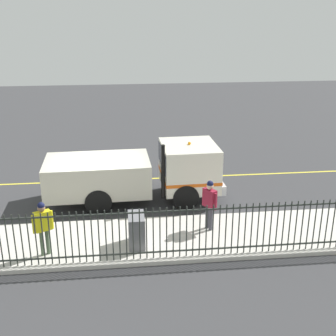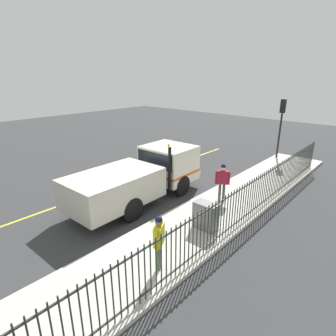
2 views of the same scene
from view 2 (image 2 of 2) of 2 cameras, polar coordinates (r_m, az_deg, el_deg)
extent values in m
plane|color=#38383A|center=(11.59, -10.09, -9.36)|extent=(57.25, 57.25, 0.00)
cube|color=beige|center=(9.70, 1.16, -14.68)|extent=(2.87, 26.02, 0.13)
cube|color=yellow|center=(13.49, -16.83, -5.69)|extent=(0.12, 23.42, 0.01)
cube|color=silver|center=(13.48, 0.15, 1.12)|extent=(2.35, 2.10, 1.66)
cube|color=black|center=(13.37, 0.15, 2.61)|extent=(2.17, 2.14, 0.73)
cube|color=beige|center=(11.30, -11.19, -4.03)|extent=(2.40, 3.89, 1.23)
cube|color=silver|center=(14.51, 2.95, -0.44)|extent=(2.18, 0.26, 0.36)
cube|color=#DB5914|center=(13.60, 0.15, -0.35)|extent=(2.37, 2.12, 0.12)
cylinder|color=black|center=(14.19, -3.82, -1.56)|extent=(0.33, 0.97, 0.96)
cylinder|color=black|center=(12.94, 2.76, -3.61)|extent=(0.33, 0.97, 0.96)
cylinder|color=black|center=(12.31, -14.04, -5.42)|extent=(0.33, 0.97, 0.96)
cylinder|color=black|center=(10.84, -7.52, -8.44)|extent=(0.33, 0.97, 0.96)
sphere|color=orange|center=(13.24, 0.16, 4.76)|extent=(0.12, 0.12, 0.12)
cylinder|color=black|center=(12.00, 0.35, -0.31)|extent=(0.14, 0.14, 2.00)
cube|color=maroon|center=(12.05, 11.24, -1.88)|extent=(0.52, 0.43, 0.60)
sphere|color=beige|center=(11.92, 11.37, -0.04)|extent=(0.22, 0.22, 0.22)
sphere|color=#14193F|center=(11.89, 11.39, 0.31)|extent=(0.21, 0.21, 0.21)
cylinder|color=#3F3F47|center=(12.32, 11.44, -4.94)|extent=(0.12, 0.12, 0.80)
cylinder|color=#3F3F47|center=(12.31, 10.64, -4.89)|extent=(0.12, 0.12, 0.80)
cylinder|color=maroon|center=(12.07, 12.51, -2.08)|extent=(0.09, 0.09, 0.57)
cylinder|color=maroon|center=(12.06, 9.96, -1.94)|extent=(0.09, 0.09, 0.57)
cube|color=yellow|center=(7.83, -1.89, -13.70)|extent=(0.41, 0.51, 0.59)
sphere|color=#997051|center=(7.62, -1.92, -11.15)|extent=(0.22, 0.22, 0.22)
sphere|color=#14193F|center=(7.58, -1.93, -10.65)|extent=(0.21, 0.21, 0.21)
cylinder|color=#4C6047|center=(8.15, -2.00, -18.09)|extent=(0.12, 0.12, 0.79)
cylinder|color=#4C6047|center=(8.28, -1.67, -17.41)|extent=(0.12, 0.12, 0.79)
cylinder|color=yellow|center=(7.63, -2.44, -14.92)|extent=(0.09, 0.09, 0.56)
cylinder|color=yellow|center=(8.06, -1.37, -12.89)|extent=(0.09, 0.09, 0.56)
cylinder|color=#2D332D|center=(6.24, -20.91, -28.87)|extent=(0.04, 0.04, 1.59)
cylinder|color=#2D332D|center=(6.29, -19.19, -28.13)|extent=(0.04, 0.04, 1.59)
cylinder|color=#2D332D|center=(6.34, -17.52, -27.39)|extent=(0.04, 0.04, 1.59)
cylinder|color=#2D332D|center=(6.41, -15.90, -26.65)|extent=(0.04, 0.04, 1.59)
cylinder|color=#2D332D|center=(6.47, -14.34, -25.90)|extent=(0.04, 0.04, 1.59)
cylinder|color=#2D332D|center=(6.54, -12.82, -25.15)|extent=(0.04, 0.04, 1.59)
cylinder|color=#2D332D|center=(6.62, -11.36, -24.40)|extent=(0.04, 0.04, 1.59)
cylinder|color=#2D332D|center=(6.70, -9.95, -23.66)|extent=(0.04, 0.04, 1.59)
cylinder|color=#2D332D|center=(6.79, -8.59, -22.92)|extent=(0.04, 0.04, 1.59)
cylinder|color=#2D332D|center=(6.87, -7.28, -22.20)|extent=(0.04, 0.04, 1.59)
cylinder|color=#2D332D|center=(6.97, -6.01, -21.48)|extent=(0.04, 0.04, 1.59)
cylinder|color=#2D332D|center=(7.06, -4.79, -20.77)|extent=(0.04, 0.04, 1.59)
cylinder|color=#2D332D|center=(7.17, -3.62, -20.07)|extent=(0.04, 0.04, 1.59)
cylinder|color=#2D332D|center=(7.27, -2.49, -19.38)|extent=(0.04, 0.04, 1.59)
cylinder|color=#2D332D|center=(7.38, -1.40, -18.71)|extent=(0.04, 0.04, 1.59)
cylinder|color=#2D332D|center=(7.49, -0.35, -18.05)|extent=(0.04, 0.04, 1.59)
cylinder|color=#2D332D|center=(7.60, 0.66, -17.41)|extent=(0.04, 0.04, 1.59)
cylinder|color=#2D332D|center=(7.72, 1.63, -16.77)|extent=(0.04, 0.04, 1.59)
cylinder|color=#2D332D|center=(7.84, 2.57, -16.16)|extent=(0.04, 0.04, 1.59)
cylinder|color=#2D332D|center=(7.96, 3.47, -15.56)|extent=(0.04, 0.04, 1.59)
cylinder|color=#2D332D|center=(8.09, 4.34, -14.97)|extent=(0.04, 0.04, 1.59)
cylinder|color=#2D332D|center=(8.22, 5.18, -14.40)|extent=(0.04, 0.04, 1.59)
cylinder|color=#2D332D|center=(8.35, 5.99, -13.85)|extent=(0.04, 0.04, 1.59)
cylinder|color=#2D332D|center=(8.48, 6.77, -13.31)|extent=(0.04, 0.04, 1.59)
cylinder|color=#2D332D|center=(8.62, 7.52, -12.78)|extent=(0.04, 0.04, 1.59)
cylinder|color=#2D332D|center=(8.75, 8.25, -12.27)|extent=(0.04, 0.04, 1.59)
cylinder|color=#2D332D|center=(8.89, 8.95, -11.77)|extent=(0.04, 0.04, 1.59)
cylinder|color=#2D332D|center=(9.03, 9.62, -11.29)|extent=(0.04, 0.04, 1.59)
cylinder|color=#2D332D|center=(9.18, 10.28, -10.81)|extent=(0.04, 0.04, 1.59)
cylinder|color=#2D332D|center=(9.32, 10.91, -10.36)|extent=(0.04, 0.04, 1.59)
cylinder|color=#2D332D|center=(9.47, 11.52, -9.91)|extent=(0.04, 0.04, 1.59)
cylinder|color=#2D332D|center=(9.62, 12.11, -9.48)|extent=(0.04, 0.04, 1.59)
cylinder|color=#2D332D|center=(9.76, 12.68, -9.06)|extent=(0.04, 0.04, 1.59)
cylinder|color=#2D332D|center=(9.92, 13.23, -8.65)|extent=(0.04, 0.04, 1.59)
cylinder|color=#2D332D|center=(10.07, 13.77, -8.26)|extent=(0.04, 0.04, 1.59)
cylinder|color=#2D332D|center=(10.22, 14.28, -7.87)|extent=(0.04, 0.04, 1.59)
cylinder|color=#2D332D|center=(10.38, 14.78, -7.50)|extent=(0.04, 0.04, 1.59)
cylinder|color=#2D332D|center=(10.53, 15.27, -7.13)|extent=(0.04, 0.04, 1.59)
cylinder|color=#2D332D|center=(10.69, 15.74, -6.78)|extent=(0.04, 0.04, 1.59)
cylinder|color=#2D332D|center=(10.85, 16.20, -6.43)|extent=(0.04, 0.04, 1.59)
cylinder|color=#2D332D|center=(11.00, 16.64, -6.10)|extent=(0.04, 0.04, 1.59)
cylinder|color=#2D332D|center=(11.16, 17.07, -5.77)|extent=(0.04, 0.04, 1.59)
cylinder|color=#2D332D|center=(11.33, 17.48, -5.46)|extent=(0.04, 0.04, 1.59)
cylinder|color=#2D332D|center=(11.49, 17.89, -5.15)|extent=(0.04, 0.04, 1.59)
cylinder|color=#2D332D|center=(11.65, 18.28, -4.85)|extent=(0.04, 0.04, 1.59)
cylinder|color=#2D332D|center=(11.81, 18.66, -4.56)|extent=(0.04, 0.04, 1.59)
cylinder|color=#2D332D|center=(11.98, 19.03, -4.28)|extent=(0.04, 0.04, 1.59)
cylinder|color=#2D332D|center=(12.14, 19.40, -4.00)|extent=(0.04, 0.04, 1.59)
cylinder|color=#2D332D|center=(12.31, 19.75, -3.73)|extent=(0.04, 0.04, 1.59)
cylinder|color=#2D332D|center=(12.48, 20.09, -3.47)|extent=(0.04, 0.04, 1.59)
cylinder|color=#2D332D|center=(12.64, 20.42, -3.21)|extent=(0.04, 0.04, 1.59)
cylinder|color=#2D332D|center=(12.81, 20.74, -2.97)|extent=(0.04, 0.04, 1.59)
cylinder|color=#2D332D|center=(12.98, 21.06, -2.72)|extent=(0.04, 0.04, 1.59)
cylinder|color=#2D332D|center=(13.15, 21.36, -2.49)|extent=(0.04, 0.04, 1.59)
cylinder|color=#2D332D|center=(13.32, 21.66, -2.26)|extent=(0.04, 0.04, 1.59)
cylinder|color=#2D332D|center=(13.49, 21.95, -2.03)|extent=(0.04, 0.04, 1.59)
cylinder|color=#2D332D|center=(13.66, 22.24, -1.81)|extent=(0.04, 0.04, 1.59)
cylinder|color=#2D332D|center=(13.83, 22.51, -1.60)|extent=(0.04, 0.04, 1.59)
cylinder|color=#2D332D|center=(14.00, 22.78, -1.39)|extent=(0.04, 0.04, 1.59)
cylinder|color=#2D332D|center=(14.17, 23.05, -1.19)|extent=(0.04, 0.04, 1.59)
cylinder|color=#2D332D|center=(14.35, 23.30, -0.99)|extent=(0.04, 0.04, 1.59)
cylinder|color=#2D332D|center=(14.52, 23.55, -0.80)|extent=(0.04, 0.04, 1.59)
cylinder|color=#2D332D|center=(14.69, 23.80, -0.61)|extent=(0.04, 0.04, 1.59)
cylinder|color=#2D332D|center=(14.87, 24.04, -0.42)|extent=(0.04, 0.04, 1.59)
cylinder|color=#2D332D|center=(15.04, 24.27, -0.24)|extent=(0.04, 0.04, 1.59)
cylinder|color=#2D332D|center=(15.22, 24.50, -0.07)|extent=(0.04, 0.04, 1.59)
cylinder|color=#2D332D|center=(15.39, 24.72, 0.10)|extent=(0.04, 0.04, 1.59)
cylinder|color=#2D332D|center=(15.57, 24.94, 0.27)|extent=(0.04, 0.04, 1.59)
cylinder|color=#2D332D|center=(15.74, 25.15, 0.44)|extent=(0.04, 0.04, 1.59)
cylinder|color=#2D332D|center=(15.92, 25.36, 0.60)|extent=(0.04, 0.04, 1.59)
cylinder|color=#2D332D|center=(16.10, 25.56, 0.76)|extent=(0.04, 0.04, 1.59)
cylinder|color=#2D332D|center=(16.27, 25.76, 0.91)|extent=(0.04, 0.04, 1.59)
cylinder|color=#2D332D|center=(16.45, 25.96, 1.06)|extent=(0.04, 0.04, 1.59)
cylinder|color=#2D332D|center=(16.63, 26.15, 1.21)|extent=(0.04, 0.04, 1.59)
cylinder|color=#2D332D|center=(16.81, 26.34, 1.35)|extent=(0.04, 0.04, 1.59)
cylinder|color=#2D332D|center=(16.98, 26.52, 1.49)|extent=(0.04, 0.04, 1.59)
cylinder|color=#2D332D|center=(17.16, 26.70, 1.63)|extent=(0.04, 0.04, 1.59)
cylinder|color=#2D332D|center=(17.34, 26.87, 1.77)|extent=(0.04, 0.04, 1.59)
cylinder|color=#2D332D|center=(17.52, 27.04, 1.90)|extent=(0.04, 0.04, 1.59)
cylinder|color=#2D332D|center=(17.70, 27.21, 2.03)|extent=(0.04, 0.04, 1.59)
cylinder|color=#2D332D|center=(17.88, 27.38, 2.16)|extent=(0.04, 0.04, 1.59)
cylinder|color=#2D332D|center=(18.06, 27.54, 2.28)|extent=(0.04, 0.04, 1.59)
cylinder|color=#2D332D|center=(18.24, 27.70, 2.40)|extent=(0.04, 0.04, 1.59)
cube|color=#2D332D|center=(8.29, 7.72, -8.84)|extent=(0.04, 22.12, 0.04)
cube|color=#2D332D|center=(8.95, 7.35, -16.08)|extent=(0.04, 22.12, 0.04)
cylinder|color=black|center=(19.47, 22.18, 7.46)|extent=(0.12, 0.12, 3.80)
cube|color=black|center=(19.27, 22.73, 11.74)|extent=(0.31, 0.22, 0.85)
sphere|color=red|center=(19.25, 22.83, 12.49)|extent=(0.16, 0.16, 0.16)
sphere|color=yellow|center=(19.27, 22.73, 11.74)|extent=(0.16, 0.16, 0.16)
sphere|color=green|center=(19.30, 22.63, 10.99)|extent=(0.16, 0.16, 0.16)
cube|color=slate|center=(10.07, 7.80, -9.77)|extent=(0.86, 0.48, 1.00)
cone|color=orange|center=(12.65, -19.46, -5.83)|extent=(0.52, 0.52, 0.74)
camera|label=1|loc=(10.04, 89.50, 8.91)|focal=46.92mm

